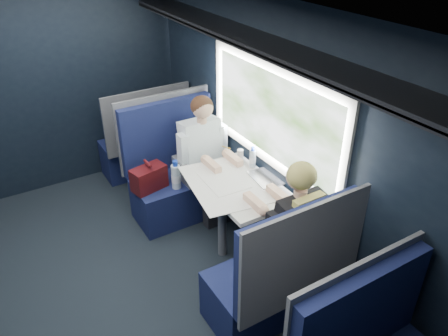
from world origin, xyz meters
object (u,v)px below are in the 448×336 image
table (237,191)px  cup (240,154)px  bottle_small (253,158)px  laptop (272,170)px  man (206,153)px  woman (292,225)px  seat_bay_far (277,280)px  seat_row_front (145,143)px  seat_bay_near (176,177)px

table → cup: bearing=53.6°
table → bottle_small: 0.39m
laptop → bottle_small: 0.25m
man → woman: same height
seat_bay_far → seat_row_front: seat_bay_far is taller
woman → laptop: size_ratio=3.67×
seat_row_front → cup: (0.48, -1.39, 0.37)m
woman → man: bearing=90.0°
seat_row_front → woman: (0.25, -2.50, 0.32)m
table → seat_bay_near: size_ratio=0.79×
seat_bay_near → seat_bay_far: same height
seat_bay_near → laptop: 1.14m
table → seat_row_front: seat_row_front is taller
woman → bottle_small: woman is taller
man → cup: (0.23, -0.30, 0.06)m
woman → bottle_small: (0.23, 0.90, 0.10)m
man → laptop: 0.81m
table → bottle_small: size_ratio=4.77×
man → woman: 1.41m
man → bottle_small: man is taller
seat_bay_far → cup: seat_bay_far is taller
bottle_small → cup: 0.22m
laptop → man: bearing=110.3°
laptop → bottle_small: laptop is taller
bottle_small → seat_bay_far: bearing=-114.3°
seat_bay_near → bottle_small: size_ratio=6.01×
bottle_small → cup: bearing=90.0°
cup → seat_row_front: bearing=109.0°
laptop → cup: size_ratio=4.46×
seat_bay_far → man: size_ratio=0.95×
bottle_small → laptop: bearing=-78.8°
man → seat_row_front: bearing=102.8°
table → seat_row_front: size_ratio=0.86×
seat_bay_near → man: size_ratio=0.95×
table → man: bearing=84.5°
man → bottle_small: bearing=-65.7°
man → woman: size_ratio=1.00×
laptop → seat_row_front: bearing=105.9°
man → cup: man is taller
table → seat_bay_far: bearing=-101.8°
seat_row_front → seat_bay_far: bearing=-90.0°
seat_bay_far → woman: (0.25, 0.17, 0.31)m
man → bottle_small: 0.57m
seat_row_front → woman: size_ratio=0.88×
seat_row_front → seat_bay_near: bearing=-91.0°
table → bottle_small: bottle_small is taller
woman → laptop: bearing=66.9°
woman → laptop: woman is taller
seat_bay_far → bottle_small: seat_bay_far is taller
seat_row_front → cup: bearing=-71.0°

